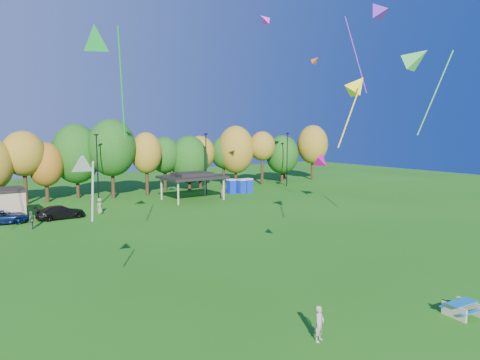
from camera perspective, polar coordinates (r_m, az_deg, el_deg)
ground at (r=22.64m, az=9.30°, el=-18.63°), size 160.00×160.00×0.00m
tree_line at (r=61.56m, az=-22.71°, el=2.74°), size 93.57×10.55×11.15m
lamp_posts at (r=57.08m, az=-18.47°, el=1.62°), size 64.50×0.25×9.09m
pavilion at (r=59.16m, az=-6.37°, el=0.47°), size 8.20×6.20×3.77m
porta_potties at (r=65.13m, az=0.02°, el=-0.80°), size 3.75×2.02×2.18m
picnic_table at (r=25.99m, az=27.45°, el=-14.86°), size 1.87×1.61×0.74m
kite_flyer at (r=20.96m, az=10.54°, el=-18.30°), size 0.70×0.57×1.67m
car_c at (r=50.38m, az=-29.08°, el=-4.36°), size 5.30×3.00×1.40m
car_d at (r=50.45m, az=-22.81°, el=-3.98°), size 5.06×2.11×1.46m
far_person_0 at (r=46.39m, az=-26.05°, el=-4.84°), size 0.92×1.13×1.79m
far_person_3 at (r=59.35m, az=-2.25°, el=-1.75°), size 0.76×0.65×1.77m
far_person_4 at (r=51.73m, az=-18.20°, el=-3.31°), size 1.07×1.00×1.84m
kite_0 at (r=45.11m, az=3.21°, el=20.65°), size 1.50×1.18×1.49m
kite_6 at (r=57.39m, az=10.02°, el=15.48°), size 1.35×1.58×1.37m
kite_7 at (r=29.90m, az=-18.66°, el=17.65°), size 2.79×4.53×7.66m
kite_8 at (r=26.03m, az=10.72°, el=2.88°), size 1.51×1.38×1.24m
kite_9 at (r=33.66m, az=15.38°, el=12.07°), size 3.55×2.27×5.68m
kite_10 at (r=43.22m, az=17.75°, el=20.74°), size 1.86×5.01×8.50m
kite_11 at (r=40.14m, az=22.57°, el=14.78°), size 2.78×4.88×7.89m
kite_12 at (r=20.83m, az=-20.22°, el=2.30°), size 1.32×2.25×3.52m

